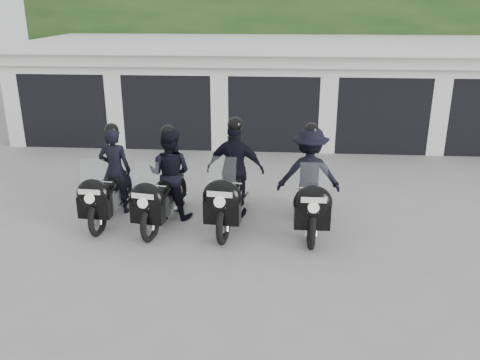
# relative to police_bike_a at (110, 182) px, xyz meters

# --- Properties ---
(ground) EXTENTS (80.00, 80.00, 0.00)m
(ground) POSITION_rel_police_bike_a_xyz_m (3.19, -0.42, -0.78)
(ground) COLOR gray
(ground) RESTS_ON ground
(garage_block) EXTENTS (16.40, 6.80, 2.96)m
(garage_block) POSITION_rel_police_bike_a_xyz_m (3.19, 7.64, 0.65)
(garage_block) COLOR silver
(garage_block) RESTS_ON ground
(background_vegetation) EXTENTS (20.00, 3.90, 5.80)m
(background_vegetation) POSITION_rel_police_bike_a_xyz_m (3.56, 12.50, 1.99)
(background_vegetation) COLOR #183613
(background_vegetation) RESTS_ON ground
(police_bike_a) EXTENTS (0.74, 2.26, 1.96)m
(police_bike_a) POSITION_rel_police_bike_a_xyz_m (0.00, 0.00, 0.00)
(police_bike_a) COLOR black
(police_bike_a) RESTS_ON ground
(police_bike_b) EXTENTS (1.04, 2.28, 1.99)m
(police_bike_b) POSITION_rel_police_bike_a_xyz_m (1.16, -0.05, 0.06)
(police_bike_b) COLOR black
(police_bike_b) RESTS_ON ground
(police_bike_c) EXTENTS (1.23, 2.47, 2.15)m
(police_bike_c) POSITION_rel_police_bike_a_xyz_m (2.49, 0.06, 0.13)
(police_bike_c) COLOR black
(police_bike_c) RESTS_ON ground
(police_bike_d) EXTENTS (1.25, 2.39, 2.08)m
(police_bike_d) POSITION_rel_police_bike_a_xyz_m (3.98, -0.01, 0.11)
(police_bike_d) COLOR black
(police_bike_d) RESTS_ON ground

